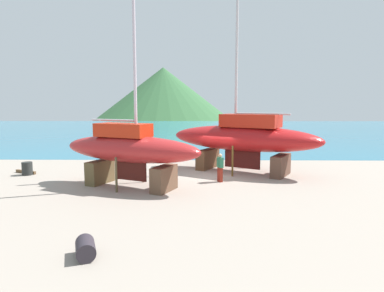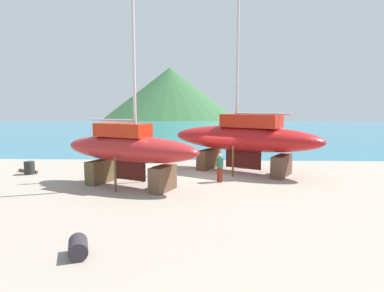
{
  "view_description": "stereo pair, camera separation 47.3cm",
  "coord_description": "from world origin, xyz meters",
  "px_view_note": "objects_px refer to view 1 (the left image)",
  "views": [
    {
      "loc": [
        -1.03,
        -21.39,
        4.59
      ],
      "look_at": [
        -1.34,
        -0.91,
        2.05
      ],
      "focal_mm": 31.41,
      "sensor_mm": 36.0,
      "label": 1
    },
    {
      "loc": [
        -0.56,
        -21.37,
        4.59
      ],
      "look_at": [
        -1.34,
        -0.91,
        2.05
      ],
      "focal_mm": 31.41,
      "sensor_mm": 36.0,
      "label": 2
    }
  ],
  "objects_px": {
    "sailboat_far_slipway": "(129,149)",
    "barrel_tar_black": "(85,248)",
    "worker": "(220,167)",
    "barrel_rust_near": "(27,169)",
    "sailboat_small_center": "(243,138)"
  },
  "relations": [
    {
      "from": "barrel_tar_black",
      "to": "sailboat_far_slipway",
      "type": "bearing_deg",
      "value": 92.49
    },
    {
      "from": "sailboat_small_center",
      "to": "barrel_tar_black",
      "type": "height_order",
      "value": "sailboat_small_center"
    },
    {
      "from": "sailboat_far_slipway",
      "to": "barrel_tar_black",
      "type": "xyz_separation_m",
      "value": [
        0.38,
        -8.72,
        -1.85
      ]
    },
    {
      "from": "worker",
      "to": "barrel_tar_black",
      "type": "height_order",
      "value": "worker"
    },
    {
      "from": "sailboat_far_slipway",
      "to": "barrel_tar_black",
      "type": "bearing_deg",
      "value": -63.74
    },
    {
      "from": "sailboat_far_slipway",
      "to": "barrel_tar_black",
      "type": "height_order",
      "value": "sailboat_far_slipway"
    },
    {
      "from": "sailboat_far_slipway",
      "to": "barrel_rust_near",
      "type": "xyz_separation_m",
      "value": [
        -7.37,
        3.1,
        -1.71
      ]
    },
    {
      "from": "barrel_rust_near",
      "to": "sailboat_far_slipway",
      "type": "bearing_deg",
      "value": -22.82
    },
    {
      "from": "sailboat_far_slipway",
      "to": "worker",
      "type": "bearing_deg",
      "value": 38.35
    },
    {
      "from": "worker",
      "to": "sailboat_small_center",
      "type": "bearing_deg",
      "value": 36.54
    },
    {
      "from": "barrel_tar_black",
      "to": "worker",
      "type": "bearing_deg",
      "value": 64.76
    },
    {
      "from": "sailboat_far_slipway",
      "to": "sailboat_small_center",
      "type": "bearing_deg",
      "value": 55.94
    },
    {
      "from": "sailboat_far_slipway",
      "to": "worker",
      "type": "distance_m",
      "value": 5.43
    },
    {
      "from": "worker",
      "to": "barrel_rust_near",
      "type": "height_order",
      "value": "worker"
    },
    {
      "from": "barrel_tar_black",
      "to": "barrel_rust_near",
      "type": "bearing_deg",
      "value": 123.27
    }
  ]
}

